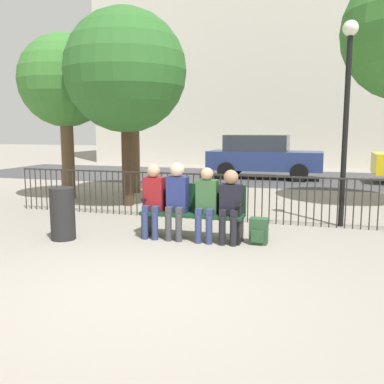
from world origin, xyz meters
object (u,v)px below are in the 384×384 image
(park_bench, at_px, (193,209))
(seated_person_0, at_px, (153,196))
(seated_person_3, at_px, (230,202))
(tree_2, at_px, (65,82))
(tree_3, at_px, (132,63))
(trash_bin, at_px, (63,214))
(tree_1, at_px, (125,72))
(backpack, at_px, (259,231))
(seated_person_2, at_px, (206,200))
(seated_person_1, at_px, (177,196))
(lamp_post, at_px, (347,93))
(parked_car_1, at_px, (263,156))

(park_bench, bearing_deg, seated_person_0, -169.31)
(park_bench, xyz_separation_m, seated_person_0, (-0.67, -0.13, 0.21))
(seated_person_3, bearing_deg, tree_2, 147.26)
(tree_3, bearing_deg, trash_bin, -78.23)
(seated_person_0, height_order, tree_1, tree_1)
(seated_person_3, bearing_deg, backpack, 9.43)
(park_bench, xyz_separation_m, seated_person_2, (0.26, -0.13, 0.19))
(seated_person_3, xyz_separation_m, tree_3, (-3.83, 4.73, 2.98))
(seated_person_1, bearing_deg, trash_bin, -161.89)
(trash_bin, bearing_deg, park_bench, 19.17)
(park_bench, bearing_deg, tree_3, 124.57)
(lamp_post, bearing_deg, tree_2, 168.00)
(seated_person_1, relative_size, seated_person_2, 1.06)
(tree_1, relative_size, tree_3, 0.93)
(backpack, height_order, parked_car_1, parked_car_1)
(tree_1, bearing_deg, park_bench, -46.94)
(backpack, distance_m, lamp_post, 3.14)
(seated_person_0, bearing_deg, lamp_post, 30.06)
(tree_1, relative_size, tree_2, 1.08)
(tree_1, bearing_deg, seated_person_2, -45.39)
(seated_person_1, bearing_deg, tree_3, 121.71)
(tree_1, xyz_separation_m, trash_bin, (0.37, -3.32, -2.73))
(seated_person_1, distance_m, trash_bin, 1.93)
(park_bench, height_order, parked_car_1, parked_car_1)
(tree_2, bearing_deg, seated_person_3, -32.74)
(park_bench, xyz_separation_m, trash_bin, (-2.06, -0.72, -0.06))
(seated_person_2, relative_size, tree_1, 0.26)
(seated_person_3, xyz_separation_m, parked_car_1, (-0.73, 9.53, 0.16))
(backpack, distance_m, parked_car_1, 9.55)
(parked_car_1, bearing_deg, seated_person_0, -93.57)
(seated_person_0, distance_m, parked_car_1, 9.54)
(tree_3, bearing_deg, parked_car_1, 57.20)
(parked_car_1, bearing_deg, trash_bin, -101.10)
(tree_1, distance_m, tree_3, 2.19)
(seated_person_0, bearing_deg, park_bench, 10.69)
(seated_person_0, height_order, backpack, seated_person_0)
(seated_person_3, bearing_deg, seated_person_1, 179.70)
(tree_2, xyz_separation_m, trash_bin, (2.34, -3.84, -2.60))
(tree_1, relative_size, parked_car_1, 1.10)
(seated_person_1, height_order, trash_bin, seated_person_1)
(seated_person_1, xyz_separation_m, tree_1, (-2.18, 2.73, 2.43))
(seated_person_0, relative_size, lamp_post, 0.33)
(park_bench, distance_m, tree_1, 4.45)
(seated_person_2, height_order, lamp_post, lamp_post)
(tree_2, relative_size, trash_bin, 4.88)
(backpack, bearing_deg, seated_person_0, -177.66)
(seated_person_2, height_order, tree_2, tree_2)
(parked_car_1, distance_m, trash_bin, 10.31)
(park_bench, distance_m, tree_2, 5.97)
(tree_1, distance_m, lamp_post, 5.00)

